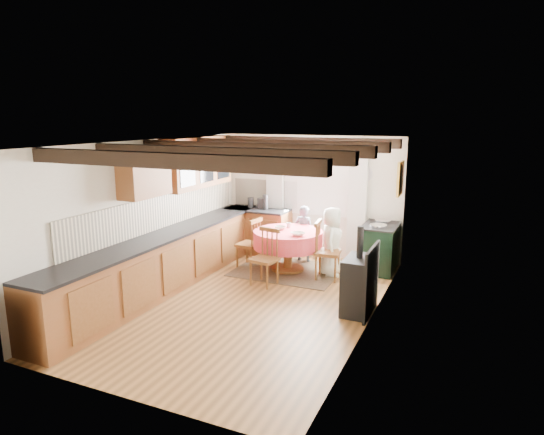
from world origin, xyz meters
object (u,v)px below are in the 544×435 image
at_px(chair_near, 264,257).
at_px(cast_iron_stove, 359,270).
at_px(chair_left, 249,242).
at_px(chair_right, 328,250).
at_px(aga_range, 379,247).
at_px(cup, 289,225).
at_px(child_right, 332,241).
at_px(child_far, 304,233).
at_px(dining_table, 288,251).

bearing_deg(chair_near, cast_iron_stove, -6.46).
distance_m(chair_left, chair_right, 1.54).
relative_size(chair_left, aga_range, 0.99).
bearing_deg(chair_right, chair_left, 81.41).
bearing_deg(cup, child_right, -8.42).
height_order(chair_left, child_right, child_right).
distance_m(cast_iron_stove, child_right, 1.66).
bearing_deg(child_far, dining_table, 90.63).
xyz_separation_m(chair_right, aga_range, (0.72, 0.83, -0.07)).
relative_size(child_far, child_right, 0.90).
height_order(dining_table, cast_iron_stove, cast_iron_stove).
xyz_separation_m(dining_table, cup, (-0.09, 0.26, 0.42)).
relative_size(chair_near, child_right, 0.78).
xyz_separation_m(aga_range, cup, (-1.59, -0.47, 0.36)).
height_order(child_right, cup, child_right).
height_order(chair_left, cast_iron_stove, cast_iron_stove).
bearing_deg(child_far, chair_near, 89.55).
bearing_deg(aga_range, chair_right, -131.07).
bearing_deg(chair_left, cast_iron_stove, 69.14).
xyz_separation_m(chair_left, child_far, (0.81, 0.75, 0.08)).
height_order(cast_iron_stove, child_far, cast_iron_stove).
distance_m(chair_left, child_right, 1.55).
bearing_deg(cup, chair_near, -90.00).
bearing_deg(child_right, dining_table, 89.13).
bearing_deg(dining_table, chair_left, -175.59).
xyz_separation_m(chair_left, chair_right, (1.54, -0.04, 0.04)).
height_order(dining_table, chair_near, chair_near).
height_order(cast_iron_stove, cup, cast_iron_stove).
xyz_separation_m(chair_left, cup, (0.67, 0.32, 0.33)).
xyz_separation_m(child_right, cup, (-0.86, 0.13, 0.18)).
bearing_deg(child_right, child_far, 41.65).
relative_size(dining_table, chair_right, 1.22).
distance_m(aga_range, child_right, 0.96).
bearing_deg(aga_range, cast_iron_stove, -86.91).
bearing_deg(child_far, cup, 76.58).
distance_m(aga_range, child_far, 1.45).
distance_m(dining_table, chair_near, 0.83).
distance_m(dining_table, child_right, 0.82).
distance_m(chair_near, child_far, 1.52).
height_order(chair_near, child_right, child_right).
distance_m(child_right, cup, 0.89).
distance_m(aga_range, cast_iron_stove, 2.05).
height_order(aga_range, cast_iron_stove, cast_iron_stove).
xyz_separation_m(chair_near, aga_range, (1.59, 1.55, -0.04)).
distance_m(chair_left, cup, 0.81).
xyz_separation_m(cast_iron_stove, child_right, (-0.83, 1.44, -0.03)).
relative_size(child_right, cup, 13.17).
relative_size(aga_range, cup, 10.20).
distance_m(dining_table, cast_iron_stove, 2.09).
bearing_deg(dining_table, chair_near, -96.33).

